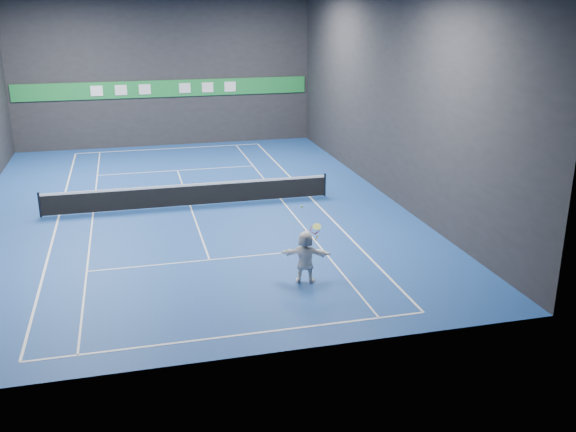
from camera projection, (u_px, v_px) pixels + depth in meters
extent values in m
plane|color=navy|center=(190.00, 206.00, 28.22)|extent=(26.00, 26.00, 0.00)
cube|color=black|center=(164.00, 72.00, 38.73)|extent=(18.00, 0.10, 9.00)
cube|color=black|center=(240.00, 186.00, 14.84)|extent=(18.00, 0.10, 9.00)
cube|color=black|center=(386.00, 96.00, 28.88)|extent=(0.10, 26.00, 9.00)
cube|color=white|center=(237.00, 335.00, 17.30)|extent=(10.98, 0.08, 0.01)
cube|color=white|center=(170.00, 149.00, 39.14)|extent=(10.98, 0.08, 0.01)
cube|color=white|center=(59.00, 216.00, 26.94)|extent=(0.08, 23.78, 0.01)
cube|color=white|center=(310.00, 197.00, 29.50)|extent=(0.08, 23.78, 0.01)
cube|color=white|center=(93.00, 213.00, 27.26)|extent=(0.06, 23.78, 0.01)
cube|color=white|center=(281.00, 199.00, 29.18)|extent=(0.06, 23.78, 0.01)
cube|color=white|center=(210.00, 260.00, 22.34)|extent=(8.23, 0.06, 0.01)
cube|color=white|center=(177.00, 170.00, 34.10)|extent=(8.23, 0.06, 0.01)
cube|color=white|center=(190.00, 206.00, 28.22)|extent=(0.06, 12.80, 0.01)
imported|color=white|center=(305.00, 257.00, 20.34)|extent=(1.68, 1.03, 1.72)
sphere|color=#C7F528|center=(302.00, 207.00, 19.96)|extent=(0.07, 0.07, 0.07)
cylinder|color=black|center=(40.00, 205.00, 26.60)|extent=(0.10, 0.10, 1.07)
cylinder|color=black|center=(325.00, 185.00, 29.49)|extent=(0.10, 0.10, 1.07)
cube|color=black|center=(190.00, 196.00, 28.07)|extent=(12.40, 0.03, 0.86)
cube|color=white|center=(189.00, 185.00, 27.92)|extent=(12.40, 0.04, 0.10)
cube|color=#1C8035|center=(165.00, 89.00, 38.99)|extent=(17.64, 0.06, 1.00)
cube|color=white|center=(97.00, 91.00, 38.00)|extent=(0.70, 0.04, 0.60)
cube|color=white|center=(121.00, 90.00, 38.33)|extent=(0.70, 0.04, 0.60)
cube|color=silver|center=(145.00, 89.00, 38.65)|extent=(0.70, 0.04, 0.60)
cube|color=silver|center=(185.00, 88.00, 39.21)|extent=(0.70, 0.04, 0.60)
cube|color=silver|center=(208.00, 87.00, 39.54)|extent=(0.70, 0.04, 0.60)
cube|color=white|center=(230.00, 87.00, 39.87)|extent=(0.70, 0.04, 0.60)
torus|color=#B01F12|center=(315.00, 229.00, 20.18)|extent=(0.42, 0.32, 0.32)
cylinder|color=#C0DD4E|center=(317.00, 227.00, 20.16)|extent=(0.38, 0.32, 0.21)
cylinder|color=red|center=(316.00, 233.00, 20.23)|extent=(0.05, 0.15, 0.16)
cylinder|color=yellow|center=(317.00, 238.00, 20.26)|extent=(0.09, 0.19, 0.24)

